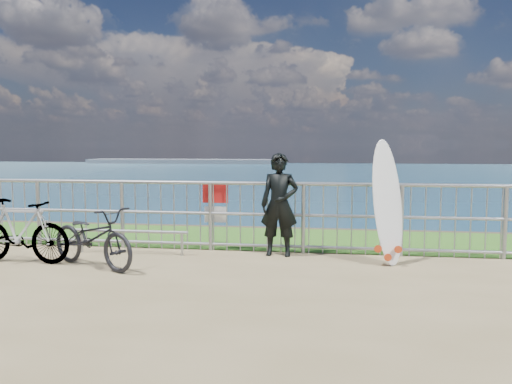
% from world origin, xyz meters
% --- Properties ---
extents(grass_strip, '(120.00, 120.00, 0.00)m').
position_xyz_m(grass_strip, '(0.00, 2.70, 0.01)').
color(grass_strip, '#285A18').
rests_on(grass_strip, ground).
extents(seascape, '(260.00, 260.00, 5.00)m').
position_xyz_m(seascape, '(-43.75, 147.49, -4.03)').
color(seascape, brown).
rests_on(seascape, ground).
extents(railing, '(10.06, 0.10, 1.13)m').
position_xyz_m(railing, '(0.01, 1.60, 0.58)').
color(railing, '#94979C').
rests_on(railing, ground).
extents(surfer, '(0.59, 0.40, 1.59)m').
position_xyz_m(surfer, '(0.64, 1.37, 0.79)').
color(surfer, black).
rests_on(surfer, ground).
extents(surfboard, '(0.61, 0.59, 1.81)m').
position_xyz_m(surfboard, '(2.22, 1.06, 0.83)').
color(surfboard, white).
rests_on(surfboard, ground).
extents(bicycle_near, '(1.71, 1.23, 0.86)m').
position_xyz_m(bicycle_near, '(-1.86, 0.26, 0.43)').
color(bicycle_near, black).
rests_on(bicycle_near, ground).
extents(bicycle_far, '(1.58, 0.52, 0.94)m').
position_xyz_m(bicycle_far, '(-3.02, 0.35, 0.47)').
color(bicycle_far, black).
rests_on(bicycle_far, ground).
extents(bike_rack, '(1.85, 0.05, 0.39)m').
position_xyz_m(bike_rack, '(-1.67, 1.14, 0.32)').
color(bike_rack, '#94979C').
rests_on(bike_rack, ground).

